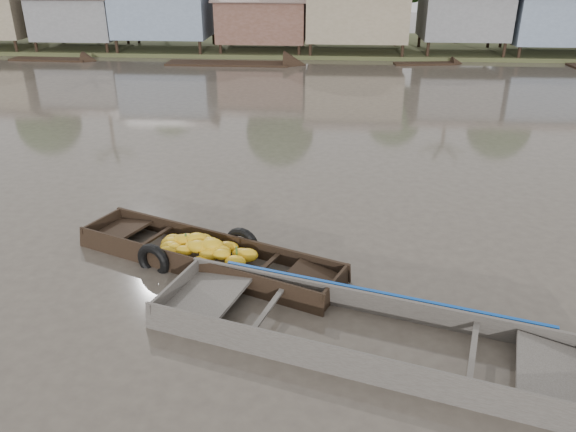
{
  "coord_description": "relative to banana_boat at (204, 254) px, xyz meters",
  "views": [
    {
      "loc": [
        0.91,
        -10.27,
        6.29
      ],
      "look_at": [
        0.04,
        1.39,
        0.8
      ],
      "focal_mm": 35.0,
      "sensor_mm": 36.0,
      "label": 1
    }
  ],
  "objects": [
    {
      "name": "ground",
      "position": [
        1.79,
        -0.53,
        -0.2
      ],
      "size": [
        120.0,
        120.0,
        0.0
      ],
      "primitive_type": "plane",
      "color": "#463E35",
      "rests_on": "ground"
    },
    {
      "name": "viewer_boat",
      "position": [
        3.48,
        -2.64,
        -0.13
      ],
      "size": [
        8.04,
        4.17,
        0.63
      ],
      "rotation": [
        0.0,
        0.0,
        -0.29
      ],
      "color": "#3F3B35",
      "rests_on": "ground"
    },
    {
      "name": "riverbank",
      "position": [
        4.82,
        31.33,
        2.87
      ],
      "size": [
        120.0,
        12.47,
        10.22
      ],
      "color": "#384723",
      "rests_on": "ground"
    },
    {
      "name": "distant_boats",
      "position": [
        11.17,
        23.12,
        -0.25
      ],
      "size": [
        47.08,
        15.25,
        0.35
      ],
      "color": "black",
      "rests_on": "ground"
    },
    {
      "name": "banana_boat",
      "position": [
        0.0,
        0.0,
        0.0
      ],
      "size": [
        6.38,
        3.84,
        0.91
      ],
      "rotation": [
        0.0,
        0.0,
        -0.4
      ],
      "color": "black",
      "rests_on": "ground"
    }
  ]
}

